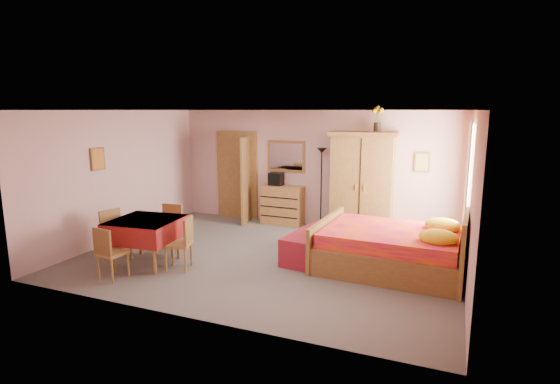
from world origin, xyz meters
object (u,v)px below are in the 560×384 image
at_px(sunflower_vase, 377,119).
at_px(chair_north, 168,229).
at_px(dining_table, 147,242).
at_px(bench, 312,244).
at_px(chair_east, 178,243).
at_px(chest_of_drawers, 283,205).
at_px(chair_west, 117,235).
at_px(wardrobe, 362,184).
at_px(bed, 391,237).
at_px(stereo, 276,179).
at_px(floor_lamp, 321,188).
at_px(chair_south, 113,252).
at_px(wall_mirror, 286,156).

relative_size(sunflower_vase, chair_north, 0.60).
bearing_deg(dining_table, bench, 28.38).
bearing_deg(chair_east, chest_of_drawers, -24.82).
bearing_deg(chair_north, sunflower_vase, -146.38).
bearing_deg(chair_west, wardrobe, 147.94).
xyz_separation_m(bed, chair_east, (-3.25, -1.36, -0.10)).
bearing_deg(chest_of_drawers, stereo, 166.44).
relative_size(bed, chair_east, 2.67).
height_order(stereo, bench, stereo).
bearing_deg(sunflower_vase, bed, -72.00).
height_order(floor_lamp, sunflower_vase, sunflower_vase).
xyz_separation_m(chest_of_drawers, chair_east, (-0.51, -3.36, -0.01)).
height_order(dining_table, chair_north, chair_north).
distance_m(floor_lamp, chair_south, 4.65).
bearing_deg(wall_mirror, wardrobe, -9.98).
distance_m(chest_of_drawers, dining_table, 3.55).
height_order(floor_lamp, bed, floor_lamp).
distance_m(stereo, bench, 2.69).
distance_m(chest_of_drawers, wall_mirror, 1.12).
height_order(stereo, chair_west, stereo).
relative_size(wall_mirror, chair_east, 1.05).
bearing_deg(sunflower_vase, floor_lamp, 178.94).
xyz_separation_m(wall_mirror, floor_lamp, (0.91, -0.20, -0.65)).
relative_size(wall_mirror, sunflower_vase, 1.77).
xyz_separation_m(sunflower_vase, bench, (-0.73, -1.99, -2.18)).
xyz_separation_m(bed, chair_south, (-3.95, -2.09, -0.13)).
xyz_separation_m(chair_south, chair_west, (-0.57, 0.71, 0.02)).
distance_m(stereo, wardrobe, 2.03).
bearing_deg(dining_table, chair_east, 0.08).
relative_size(wardrobe, chair_north, 2.47).
height_order(chest_of_drawers, stereo, stereo).
bearing_deg(dining_table, chair_west, -178.29).
bearing_deg(bench, floor_lamp, 102.51).
distance_m(stereo, chair_west, 3.83).
height_order(wall_mirror, bed, wall_mirror).
height_order(bed, chair_south, bed).
distance_m(wall_mirror, chair_east, 3.77).
bearing_deg(chair_north, floor_lamp, -133.57).
xyz_separation_m(chest_of_drawers, chair_south, (-1.22, -4.09, -0.03)).
distance_m(bench, dining_table, 2.86).
height_order(sunflower_vase, chair_north, sunflower_vase).
bearing_deg(chair_east, chair_north, 30.38).
height_order(bench, chair_west, chair_west).
relative_size(dining_table, chair_west, 1.22).
xyz_separation_m(floor_lamp, bench, (0.45, -2.01, -0.65)).
bearing_deg(chair_north, chest_of_drawers, -119.66).
height_order(chest_of_drawers, wardrobe, wardrobe).
bearing_deg(chair_south, bench, 46.58).
bearing_deg(floor_lamp, chair_east, -112.92).
height_order(chest_of_drawers, dining_table, chest_of_drawers).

